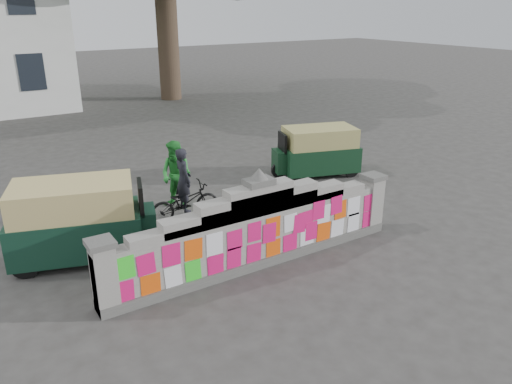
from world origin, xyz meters
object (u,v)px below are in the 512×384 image
cyclist_bike (185,202)px  rickshaw_right (317,150)px  cyclist_rider (184,190)px  pedestrian (176,175)px  rickshaw_left (79,220)px

cyclist_bike → rickshaw_right: (4.80, 0.96, 0.30)m
cyclist_rider → pedestrian: pedestrian is taller
rickshaw_right → cyclist_bike: bearing=28.7°
cyclist_bike → pedestrian: 0.91m
rickshaw_left → rickshaw_right: (7.34, 1.57, -0.09)m
pedestrian → cyclist_bike: bearing=-43.9°
pedestrian → rickshaw_right: bearing=60.4°
cyclist_bike → rickshaw_right: rickshaw_right is taller
pedestrian → rickshaw_right: pedestrian is taller
cyclist_bike → rickshaw_left: size_ratio=0.57×
cyclist_bike → cyclist_rider: size_ratio=1.12×
rickshaw_right → rickshaw_left: bearing=29.4°
cyclist_bike → cyclist_rider: 0.31m
cyclist_bike → rickshaw_right: size_ratio=0.64×
cyclist_rider → pedestrian: size_ratio=0.88×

